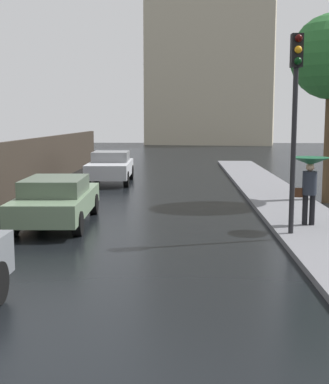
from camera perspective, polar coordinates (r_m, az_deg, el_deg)
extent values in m
cube|color=#B2B5BA|center=(23.95, -5.84, 2.51)|extent=(1.92, 4.48, 0.62)
cube|color=gray|center=(24.19, -5.79, 3.83)|extent=(1.63, 1.91, 0.44)
cylinder|color=black|center=(22.46, -4.14, 1.39)|extent=(0.24, 0.68, 0.67)
cylinder|color=black|center=(22.64, -8.28, 1.38)|extent=(0.24, 0.68, 0.67)
cylinder|color=black|center=(25.36, -3.64, 2.13)|extent=(0.24, 0.68, 0.67)
cylinder|color=black|center=(25.52, -7.31, 2.11)|extent=(0.24, 0.68, 0.67)
cube|color=slate|center=(14.78, -11.45, -1.14)|extent=(1.90, 4.66, 0.56)
cube|color=#4D5C49|center=(14.51, -11.67, 0.66)|extent=(1.61, 2.26, 0.43)
cylinder|color=black|center=(13.22, -9.31, -3.37)|extent=(0.24, 0.62, 0.61)
cylinder|color=black|center=(13.56, -15.99, -3.28)|extent=(0.24, 0.62, 0.61)
cylinder|color=black|center=(16.17, -7.60, -1.29)|extent=(0.24, 0.62, 0.61)
cylinder|color=black|center=(16.46, -13.12, -1.27)|extent=(0.24, 0.62, 0.61)
cylinder|color=black|center=(14.16, 15.59, -1.87)|extent=(0.14, 0.14, 0.79)
cylinder|color=black|center=(14.15, 14.87, -1.85)|extent=(0.14, 0.14, 0.79)
cylinder|color=#232833|center=(14.06, 15.33, 0.94)|extent=(0.36, 0.36, 0.61)
sphere|color=tan|center=(14.02, 15.39, 2.60)|extent=(0.21, 0.21, 0.21)
cube|color=#3F2314|center=(14.06, 14.23, -0.06)|extent=(0.21, 0.13, 0.24)
cylinder|color=#4C4C51|center=(14.03, 15.38, 2.15)|extent=(0.02, 0.02, 0.72)
cone|color=#144C2D|center=(14.00, 15.41, 3.21)|extent=(1.00, 1.00, 0.20)
cylinder|color=black|center=(12.84, 13.69, 4.21)|extent=(0.12, 0.12, 3.89)
cube|color=black|center=(12.91, 14.03, 14.54)|extent=(0.26, 0.26, 0.75)
sphere|color=#360503|center=(12.78, 14.23, 15.74)|extent=(0.17, 0.17, 0.17)
sphere|color=orange|center=(12.74, 14.19, 14.63)|extent=(0.17, 0.17, 0.17)
sphere|color=black|center=(12.71, 14.15, 13.51)|extent=(0.17, 0.17, 0.17)
cylinder|color=#4C3823|center=(18.95, 17.30, 4.80)|extent=(0.37, 0.37, 3.92)
cube|color=#B2A88E|center=(64.50, 5.33, 17.02)|extent=(15.79, 13.23, 26.40)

